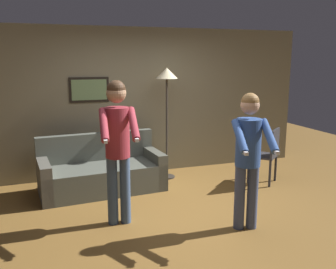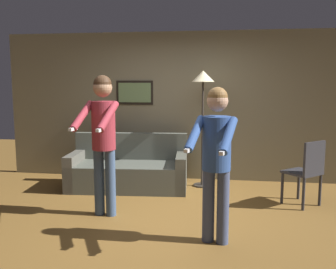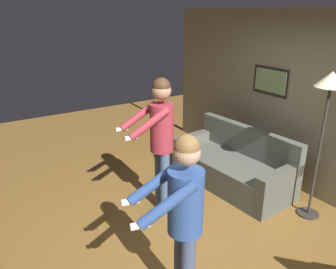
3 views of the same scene
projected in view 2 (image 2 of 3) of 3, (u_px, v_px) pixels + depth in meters
ground_plane at (164, 219)px, 4.74m from camera, size 12.00×12.00×0.00m
back_wall_assembly at (181, 106)px, 6.63m from camera, size 6.40×0.09×2.60m
couch at (129, 171)px, 6.14m from camera, size 1.96×0.99×0.87m
torchiere_lamp at (203, 88)px, 6.05m from camera, size 0.37×0.37×1.91m
person_standing_left at (103, 131)px, 4.73m from camera, size 0.49×0.71×1.81m
person_standing_right at (216, 151)px, 3.91m from camera, size 0.53×0.68×1.67m
dining_chair_distant at (307, 169)px, 5.18m from camera, size 0.59×0.59×0.93m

